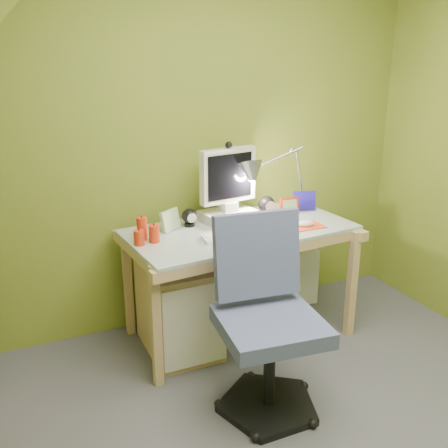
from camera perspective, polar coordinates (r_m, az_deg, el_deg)
name	(u,v)px	position (r m, az deg, el deg)	size (l,w,h in m)	color
wall_back	(185,144)	(3.36, -4.26, 8.68)	(3.20, 0.01, 2.40)	olive
slope_ceiling	(28,19)	(1.52, -20.57, 20.15)	(1.10, 3.20, 1.10)	white
desk	(240,282)	(3.34, 1.70, -6.37)	(1.37, 0.68, 0.73)	tan
monitor	(228,179)	(3.28, 0.43, 4.92)	(0.39, 0.23, 0.53)	beige
speaker_left	(189,218)	(3.22, -3.79, 0.70)	(0.09, 0.09, 0.11)	black
speaker_right	(267,206)	(3.44, 4.66, 2.02)	(0.11, 0.11, 0.13)	black
keyboard	(238,235)	(3.05, 1.57, -1.23)	(0.43, 0.14, 0.02)	white
mousepad	(305,226)	(3.27, 8.85, -0.21)	(0.22, 0.16, 0.01)	#D94721
mouse	(306,223)	(3.26, 8.87, 0.06)	(0.11, 0.07, 0.04)	silver
amber_tumbler	(272,221)	(3.20, 5.30, 0.37)	(0.07, 0.07, 0.09)	maroon
candle_cluster	(144,231)	(2.99, -8.70, -0.72)	(0.18, 0.15, 0.13)	red
photo_frame_red	(289,206)	(3.48, 7.14, 1.98)	(0.13, 0.02, 0.11)	#AB2212
photo_frame_blue	(304,201)	(3.58, 8.73, 2.53)	(0.15, 0.02, 0.13)	#1D1591
photo_frame_green	(170,220)	(3.16, -5.87, 0.43)	(0.15, 0.02, 0.13)	#9BBC81
desk_lamp	(290,165)	(3.48, 7.22, 6.43)	(0.59, 0.25, 0.64)	silver
task_chair	(271,322)	(2.62, 5.12, -10.60)	(0.56, 0.56, 1.01)	#444C6F
radiator	(288,277)	(3.84, 6.98, -5.71)	(0.41, 0.16, 0.41)	silver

